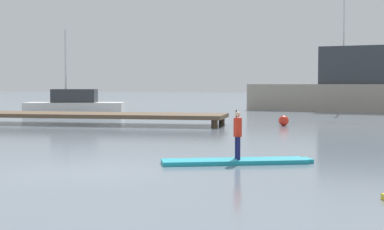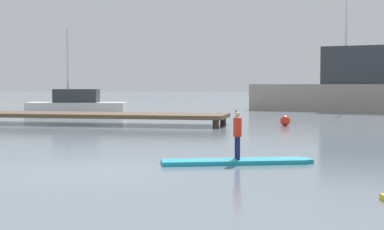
{
  "view_description": "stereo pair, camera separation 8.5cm",
  "coord_description": "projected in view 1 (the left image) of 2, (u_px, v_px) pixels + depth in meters",
  "views": [
    {
      "loc": [
        4.62,
        -11.77,
        1.92
      ],
      "look_at": [
        1.72,
        3.0,
        1.11
      ],
      "focal_mm": 54.19,
      "sensor_mm": 36.0,
      "label": 1
    },
    {
      "loc": [
        4.7,
        -11.76,
        1.92
      ],
      "look_at": [
        1.72,
        3.0,
        1.11
      ],
      "focal_mm": 54.19,
      "sensor_mm": 36.0,
      "label": 2
    }
  ],
  "objects": [
    {
      "name": "mooring_buoy_near",
      "position": [
        284.0,
        121.0,
        26.48
      ],
      "size": [
        0.47,
        0.47,
        0.47
      ],
      "primitive_type": "sphere",
      "color": "red",
      "rests_on": "ground"
    },
    {
      "name": "fishing_boat_green_midground",
      "position": [
        75.0,
        106.0,
        34.19
      ],
      "size": [
        5.97,
        2.86,
        5.14
      ],
      "color": "silver",
      "rests_on": "ground"
    },
    {
      "name": "paddler_child_solo",
      "position": [
        238.0,
        132.0,
        13.97
      ],
      "size": [
        0.26,
        0.39,
        1.18
      ],
      "color": "#19194C",
      "rests_on": "paddleboard_near"
    },
    {
      "name": "paddleboard_near",
      "position": [
        237.0,
        161.0,
        13.99
      ],
      "size": [
        3.68,
        1.85,
        0.1
      ],
      "color": "#1E9EB2",
      "rests_on": "ground"
    },
    {
      "name": "ground_plane",
      "position": [
        88.0,
        173.0,
        12.53
      ],
      "size": [
        240.0,
        240.0,
        0.0
      ],
      "primitive_type": "plane",
      "color": "slate"
    },
    {
      "name": "fishing_boat_white_large",
      "position": [
        350.0,
        88.0,
        40.61
      ],
      "size": [
        14.16,
        6.52,
        11.03
      ],
      "color": "#9E9384",
      "rests_on": "ground"
    },
    {
      "name": "floating_dock",
      "position": [
        83.0,
        115.0,
        27.46
      ],
      "size": [
        13.63,
        2.79,
        0.54
      ],
      "color": "brown",
      "rests_on": "ground"
    }
  ]
}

